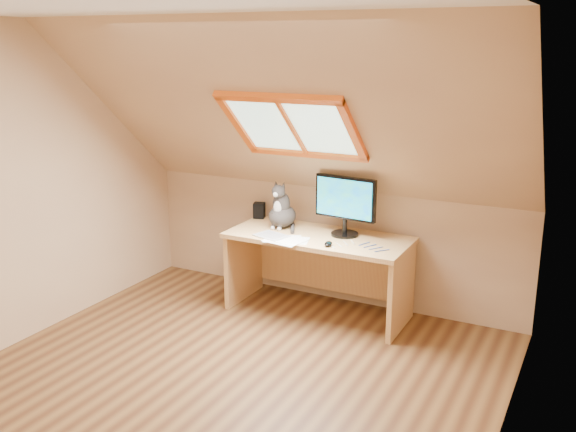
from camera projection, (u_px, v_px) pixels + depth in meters
The scene contains 10 objects.
ground at pixel (223, 385), 4.31m from camera, with size 3.50×3.50×0.00m, color brown.
room_shell at pixel (208, 180), 3.85m from camera, with size 3.52×3.52×2.41m.
desk at pixel (321, 258), 5.39m from camera, with size 1.51×0.66×0.69m.
monitor at pixel (345, 202), 5.20m from camera, with size 0.54×0.23×0.49m.
cat at pixel (282, 211), 5.47m from camera, with size 0.24×0.28×0.42m.
desk_speaker at pixel (259, 210), 5.78m from camera, with size 0.10×0.10×0.14m, color black.
graphics_tablet at pixel (271, 236), 5.24m from camera, with size 0.26×0.19×0.01m, color #B2B2B7.
mouse at pixel (328, 244), 5.00m from camera, with size 0.06×0.11×0.03m, color black.
papers at pixel (287, 241), 5.12m from camera, with size 0.35×0.30×0.01m.
cables at pixel (361, 246), 4.99m from camera, with size 0.51×0.26×0.01m.
Camera 1 is at (2.15, -3.22, 2.24)m, focal length 40.00 mm.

